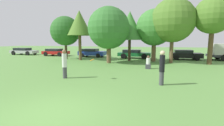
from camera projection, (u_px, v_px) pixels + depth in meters
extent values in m
plane|color=#5B8E42|center=(49.00, 113.00, 5.36)|extent=(120.00, 120.00, 0.00)
cylinder|color=#3F3F47|center=(65.00, 73.00, 10.37)|extent=(0.26, 0.26, 0.71)
cylinder|color=silver|center=(64.00, 60.00, 10.26)|extent=(0.30, 0.30, 0.87)
sphere|color=#8C6647|center=(64.00, 52.00, 10.19)|extent=(0.25, 0.25, 0.25)
cylinder|color=#3F3F47|center=(162.00, 78.00, 8.74)|extent=(0.24, 0.24, 0.73)
cylinder|color=black|center=(162.00, 63.00, 8.63)|extent=(0.28, 0.28, 0.89)
sphere|color=beige|center=(163.00, 53.00, 8.55)|extent=(0.25, 0.25, 0.25)
cylinder|color=orange|center=(92.00, 60.00, 9.89)|extent=(0.28, 0.27, 0.15)
cube|color=#3F3F47|center=(148.00, 66.00, 13.88)|extent=(0.44, 0.37, 0.39)
cylinder|color=silver|center=(148.00, 61.00, 13.81)|extent=(0.33, 0.33, 0.53)
sphere|color=brown|center=(148.00, 57.00, 13.76)|extent=(0.23, 0.23, 0.23)
cylinder|color=#473323|center=(66.00, 49.00, 21.31)|extent=(0.32, 0.32, 2.59)
sphere|color=#286023|center=(65.00, 31.00, 20.99)|extent=(3.77, 3.77, 3.77)
cylinder|color=brown|center=(80.00, 48.00, 20.06)|extent=(0.36, 0.36, 3.02)
cone|color=#4C7528|center=(79.00, 23.00, 19.66)|extent=(2.98, 2.98, 2.98)
cylinder|color=brown|center=(109.00, 51.00, 17.37)|extent=(0.47, 0.47, 2.49)
sphere|color=#33702D|center=(109.00, 28.00, 17.04)|extent=(4.41, 4.41, 4.41)
cylinder|color=#473323|center=(129.00, 50.00, 19.39)|extent=(0.33, 0.33, 2.48)
cone|color=#3D7F33|center=(130.00, 26.00, 19.00)|extent=(3.31, 3.31, 3.31)
cylinder|color=brown|center=(154.00, 50.00, 18.78)|extent=(0.49, 0.49, 2.73)
sphere|color=#3D7F33|center=(154.00, 27.00, 18.44)|extent=(4.13, 4.13, 4.13)
cylinder|color=brown|center=(171.00, 48.00, 17.41)|extent=(0.39, 0.39, 3.22)
sphere|color=#4C7528|center=(173.00, 20.00, 17.02)|extent=(4.59, 4.59, 4.59)
cylinder|color=brown|center=(211.00, 45.00, 16.19)|extent=(0.46, 0.46, 3.85)
sphere|color=#4C7528|center=(213.00, 15.00, 15.80)|extent=(3.58, 3.58, 3.58)
cube|color=#B2B2B7|center=(24.00, 52.00, 27.81)|extent=(4.63, 1.80, 0.45)
cube|color=black|center=(22.00, 49.00, 27.84)|extent=(2.56, 1.55, 0.41)
cylinder|color=black|center=(35.00, 53.00, 28.29)|extent=(0.69, 0.22, 0.69)
cylinder|color=black|center=(28.00, 53.00, 26.67)|extent=(0.69, 0.22, 0.69)
cylinder|color=black|center=(21.00, 52.00, 29.00)|extent=(0.69, 0.22, 0.69)
cylinder|color=black|center=(13.00, 53.00, 27.38)|extent=(0.69, 0.22, 0.69)
cube|color=red|center=(56.00, 52.00, 25.91)|extent=(4.00, 1.99, 0.48)
cube|color=black|center=(54.00, 50.00, 25.92)|extent=(2.21, 1.72, 0.36)
cylinder|color=black|center=(66.00, 53.00, 26.54)|extent=(0.67, 0.19, 0.66)
cylinder|color=black|center=(59.00, 54.00, 24.72)|extent=(0.67, 0.19, 0.66)
cylinder|color=black|center=(53.00, 53.00, 27.15)|extent=(0.67, 0.19, 0.66)
cylinder|color=black|center=(46.00, 54.00, 25.33)|extent=(0.67, 0.19, 0.66)
cube|color=#1E389E|center=(92.00, 53.00, 24.15)|extent=(3.96, 1.88, 0.58)
cube|color=black|center=(90.00, 50.00, 24.16)|extent=(2.19, 1.63, 0.38)
cylinder|color=black|center=(102.00, 54.00, 24.74)|extent=(0.60, 0.19, 0.60)
cylinder|color=black|center=(98.00, 56.00, 23.02)|extent=(0.60, 0.19, 0.60)
cylinder|color=black|center=(87.00, 54.00, 25.34)|extent=(0.60, 0.19, 0.60)
cylinder|color=black|center=(82.00, 55.00, 23.62)|extent=(0.60, 0.19, 0.60)
cube|color=#196633|center=(134.00, 54.00, 22.26)|extent=(4.42, 1.92, 0.47)
cube|color=black|center=(132.00, 51.00, 22.28)|extent=(2.44, 1.66, 0.39)
cylinder|color=black|center=(145.00, 55.00, 22.82)|extent=(0.72, 0.18, 0.72)
cylinder|color=black|center=(144.00, 56.00, 21.08)|extent=(0.72, 0.18, 0.72)
cylinder|color=black|center=(126.00, 55.00, 23.50)|extent=(0.72, 0.18, 0.72)
cylinder|color=black|center=(123.00, 56.00, 21.75)|extent=(0.72, 0.18, 0.72)
cube|color=black|center=(185.00, 55.00, 20.69)|extent=(3.87, 1.92, 0.59)
cube|color=black|center=(183.00, 51.00, 20.70)|extent=(2.14, 1.66, 0.39)
cylinder|color=black|center=(194.00, 57.00, 21.31)|extent=(0.61, 0.23, 0.60)
cylinder|color=black|center=(197.00, 58.00, 19.55)|extent=(0.61, 0.23, 0.60)
cylinder|color=black|center=(174.00, 56.00, 21.90)|extent=(0.61, 0.23, 0.60)
cylinder|color=black|center=(176.00, 58.00, 20.14)|extent=(0.61, 0.23, 0.60)
cylinder|color=black|center=(218.00, 56.00, 21.13)|extent=(0.81, 0.26, 0.81)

